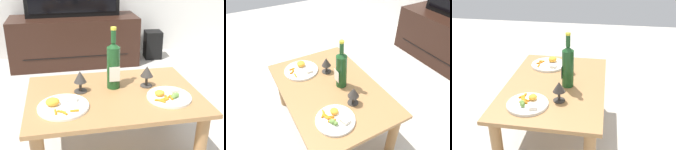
% 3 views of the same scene
% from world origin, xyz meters
% --- Properties ---
extents(dining_table, '(1.01, 0.68, 0.42)m').
position_xyz_m(dining_table, '(0.00, 0.00, 0.34)').
color(dining_table, '#9E7042').
rests_on(dining_table, ground_plane).
extents(tv_stand, '(1.40, 0.48, 0.54)m').
position_xyz_m(tv_stand, '(-0.12, 1.66, 0.27)').
color(tv_stand, black).
rests_on(tv_stand, ground_plane).
extents(floor_speaker, '(0.21, 0.21, 0.33)m').
position_xyz_m(floor_speaker, '(0.82, 1.69, 0.16)').
color(floor_speaker, black).
rests_on(floor_speaker, ground_plane).
extents(wine_bottle, '(0.08, 0.08, 0.38)m').
position_xyz_m(wine_bottle, '(0.01, 0.09, 0.57)').
color(wine_bottle, '#19471E').
rests_on(wine_bottle, dining_table).
extents(goblet_left, '(0.08, 0.08, 0.13)m').
position_xyz_m(goblet_left, '(-0.19, 0.06, 0.51)').
color(goblet_left, '#38332D').
rests_on(goblet_left, dining_table).
extents(goblet_right, '(0.08, 0.08, 0.13)m').
position_xyz_m(goblet_right, '(0.22, 0.06, 0.51)').
color(goblet_right, '#38332D').
rests_on(goblet_right, dining_table).
extents(dinner_plate_left, '(0.28, 0.28, 0.05)m').
position_xyz_m(dinner_plate_left, '(-0.30, -0.11, 0.43)').
color(dinner_plate_left, white).
rests_on(dinner_plate_left, dining_table).
extents(dinner_plate_right, '(0.25, 0.25, 0.04)m').
position_xyz_m(dinner_plate_right, '(0.30, -0.11, 0.43)').
color(dinner_plate_right, white).
rests_on(dinner_plate_right, dining_table).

